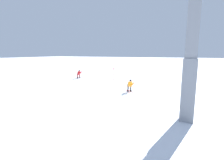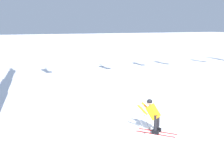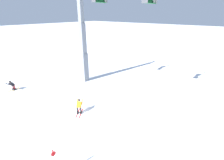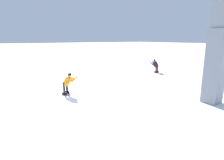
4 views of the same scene
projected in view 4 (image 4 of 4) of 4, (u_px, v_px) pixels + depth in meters
ground_plane at (66, 93)px, 11.80m from camera, size 260.00×260.00×0.00m
skier_carving_main at (68, 82)px, 11.35m from camera, size 1.43×1.62×1.51m
lift_tower_near at (223, 3)px, 9.05m from camera, size 0.81×2.60×12.21m
skier_distant_downhill at (156, 65)px, 18.81m from camera, size 0.91×1.62×1.45m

